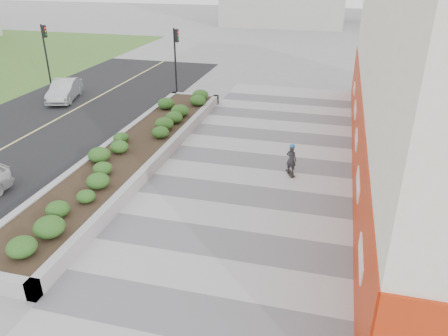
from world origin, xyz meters
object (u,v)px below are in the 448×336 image
(skateboarder, at_px, (291,159))
(traffic_signal_far, at_px, (45,46))
(planter, at_px, (133,150))
(traffic_signal_near, at_px, (176,52))
(car_silver, at_px, (64,90))

(skateboarder, bearing_deg, traffic_signal_far, 127.37)
(planter, xyz_separation_m, skateboarder, (6.97, 0.19, 0.28))
(planter, relative_size, traffic_signal_near, 4.29)
(planter, relative_size, skateboarder, 13.17)
(car_silver, bearing_deg, traffic_signal_far, 119.78)
(car_silver, bearing_deg, planter, -58.65)
(skateboarder, bearing_deg, traffic_signal_near, 106.25)
(traffic_signal_near, xyz_separation_m, car_silver, (-6.40, -3.17, -2.13))
(planter, distance_m, skateboarder, 6.98)
(traffic_signal_far, xyz_separation_m, skateboarder, (17.90, -9.81, -2.06))
(traffic_signal_far, bearing_deg, car_silver, -43.62)
(skateboarder, bearing_deg, car_silver, 130.77)
(traffic_signal_near, height_order, car_silver, traffic_signal_near)
(traffic_signal_near, height_order, traffic_signal_far, same)
(traffic_signal_near, xyz_separation_m, traffic_signal_far, (-9.20, -0.50, 0.00))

